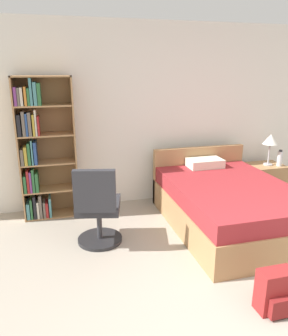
# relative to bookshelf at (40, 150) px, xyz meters

# --- Properties ---
(wall_back) EXTENTS (9.00, 0.06, 2.60)m
(wall_back) POSITION_rel_bookshelf_xyz_m (1.86, 0.25, 0.37)
(wall_back) COLOR white
(wall_back) RESTS_ON ground_plane
(bookshelf) EXTENTS (0.73, 0.33, 1.88)m
(bookshelf) POSITION_rel_bookshelf_xyz_m (0.00, 0.00, 0.00)
(bookshelf) COLOR #AD7F51
(bookshelf) RESTS_ON ground_plane
(bed) EXTENTS (1.42, 2.03, 0.84)m
(bed) POSITION_rel_bookshelf_xyz_m (2.27, -0.91, -0.63)
(bed) COLOR #AD7F51
(bed) RESTS_ON ground_plane
(office_chair) EXTENTS (0.58, 0.65, 0.97)m
(office_chair) POSITION_rel_bookshelf_xyz_m (0.61, -0.99, -0.49)
(office_chair) COLOR #232326
(office_chair) RESTS_ON ground_plane
(nightstand) EXTENTS (0.52, 0.48, 0.51)m
(nightstand) POSITION_rel_bookshelf_xyz_m (3.38, -0.11, -0.68)
(nightstand) COLOR #AD7F51
(nightstand) RESTS_ON ground_plane
(table_lamp) EXTENTS (0.23, 0.23, 0.49)m
(table_lamp) POSITION_rel_bookshelf_xyz_m (3.39, -0.13, -0.03)
(table_lamp) COLOR #B2B2B7
(table_lamp) RESTS_ON nightstand
(water_bottle) EXTENTS (0.08, 0.08, 0.26)m
(water_bottle) POSITION_rel_bookshelf_xyz_m (3.52, -0.23, -0.30)
(water_bottle) COLOR silver
(water_bottle) RESTS_ON nightstand
(backpack_red) EXTENTS (0.30, 0.22, 0.37)m
(backpack_red) POSITION_rel_bookshelf_xyz_m (1.89, -2.45, -0.75)
(backpack_red) COLOR maroon
(backpack_red) RESTS_ON ground_plane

